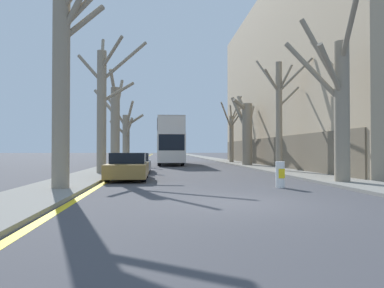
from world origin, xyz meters
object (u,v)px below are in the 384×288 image
traffic_bollard (280,175)px  double_decker_bus (170,139)px  street_tree_left_3 (126,135)px  parked_car_1 (136,163)px  street_tree_right_0 (338,99)px  parked_car_0 (128,167)px  street_tree_right_3 (232,133)px  street_tree_left_2 (115,123)px  street_tree_left_1 (103,104)px  street_tree_right_2 (246,129)px  street_tree_right_1 (279,111)px  street_tree_left_0 (64,78)px

traffic_bollard → double_decker_bus: bearing=99.7°
street_tree_left_3 → parked_car_1: 12.90m
street_tree_right_0 → parked_car_0: street_tree_right_0 is taller
street_tree_right_3 → street_tree_left_2: bearing=-143.7°
street_tree_left_1 → traffic_bollard: street_tree_left_1 is taller
street_tree_right_0 → street_tree_right_2: (0.13, 16.27, -0.33)m
parked_car_1 → traffic_bollard: bearing=-57.3°
street_tree_left_3 → parked_car_1: (1.88, -12.53, -2.38)m
street_tree_right_1 → street_tree_left_2: bearing=150.1°
street_tree_left_2 → street_tree_right_3: (11.56, 8.49, -0.43)m
street_tree_left_2 → street_tree_left_3: (0.25, 6.69, -0.70)m
street_tree_left_3 → street_tree_right_3: bearing=9.1°
street_tree_left_3 → street_tree_right_2: street_tree_left_3 is taller
street_tree_right_3 → traffic_bollard: street_tree_right_3 is taller
double_decker_bus → street_tree_right_1: bearing=-61.3°
street_tree_right_3 → double_decker_bus: 7.40m
traffic_bollard → street_tree_right_2: bearing=79.9°
street_tree_left_2 → double_decker_bus: size_ratio=0.74×
street_tree_left_3 → double_decker_bus: (4.43, -0.82, -0.47)m
street_tree_right_3 → double_decker_bus: bearing=-159.1°
street_tree_left_1 → street_tree_right_0: (10.94, -6.44, -0.52)m
street_tree_left_0 → street_tree_left_3: bearing=90.1°
street_tree_left_3 → traffic_bollard: size_ratio=6.57×
street_tree_left_3 → street_tree_left_2: bearing=-92.1°
parked_car_0 → street_tree_right_1: bearing=26.9°
street_tree_left_1 → street_tree_right_1: (11.14, 1.38, -0.14)m
street_tree_left_2 → parked_car_1: 6.94m
street_tree_left_2 → traffic_bollard: (8.34, -15.50, -3.17)m
street_tree_left_3 → street_tree_right_1: street_tree_right_1 is taller
parked_car_1 → traffic_bollard: (6.21, -9.66, -0.09)m
street_tree_left_2 → street_tree_right_2: street_tree_left_2 is taller
street_tree_left_1 → double_decker_bus: size_ratio=0.81×
parked_car_1 → street_tree_right_1: bearing=-4.7°
street_tree_left_0 → parked_car_1: (1.85, 10.09, -3.43)m
street_tree_right_0 → street_tree_right_3: bearing=89.4°
street_tree_right_1 → parked_car_0: size_ratio=1.88×
street_tree_left_0 → street_tree_right_0: street_tree_left_0 is taller
street_tree_left_2 → street_tree_right_0: 18.35m
parked_car_0 → traffic_bollard: (6.21, -4.13, -0.12)m
parked_car_1 → traffic_bollard: parked_car_1 is taller
street_tree_right_0 → street_tree_right_3: (0.25, 22.94, -0.39)m
street_tree_left_2 → parked_car_1: bearing=-69.9°
street_tree_right_2 → parked_car_0: size_ratio=1.59×
street_tree_right_0 → street_tree_right_3: 22.94m
traffic_bollard → street_tree_right_0: bearing=19.5°
street_tree_right_0 → street_tree_left_1: bearing=149.5°
street_tree_left_0 → street_tree_right_3: size_ratio=1.11×
street_tree_right_1 → double_decker_bus: (-6.83, 12.49, -1.52)m
street_tree_left_1 → street_tree_left_2: size_ratio=1.09×
street_tree_left_0 → street_tree_right_2: bearing=57.8°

